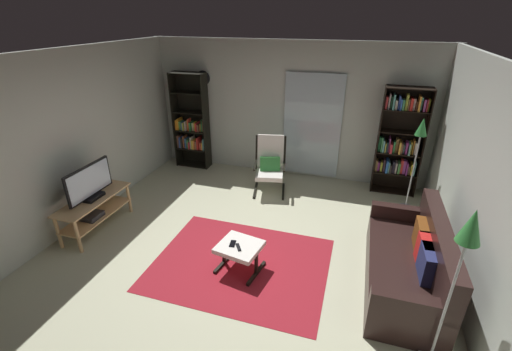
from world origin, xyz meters
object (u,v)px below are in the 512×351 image
(ottoman, at_px, (240,249))
(floor_lamp_by_shelf, at_px, (420,138))
(tv_remote, at_px, (238,247))
(television, at_px, (90,184))
(leather_sofa, at_px, (410,264))
(wall_clock, at_px, (203,78))
(bookshelf_near_tv, at_px, (192,126))
(bookshelf_near_sofa, at_px, (400,141))
(cell_phone, at_px, (233,244))
(tv_stand, at_px, (95,209))
(floor_lamp_by_sofa, at_px, (466,245))
(lounge_armchair, at_px, (270,163))

(ottoman, height_order, floor_lamp_by_shelf, floor_lamp_by_shelf)
(tv_remote, bearing_deg, television, 140.04)
(leather_sofa, relative_size, wall_clock, 6.56)
(bookshelf_near_tv, height_order, bookshelf_near_sofa, bookshelf_near_tv)
(television, xyz_separation_m, bookshelf_near_sofa, (4.36, 2.68, 0.21))
(cell_phone, xyz_separation_m, floor_lamp_by_shelf, (2.27, 2.34, 0.87))
(tv_remote, bearing_deg, tv_stand, 140.41)
(tv_stand, xyz_separation_m, bookshelf_near_sofa, (4.36, 2.69, 0.63))
(tv_stand, bearing_deg, wall_clock, 79.01)
(floor_lamp_by_sofa, bearing_deg, television, 168.64)
(tv_stand, xyz_separation_m, tv_remote, (2.40, -0.28, 0.04))
(ottoman, bearing_deg, wall_clock, 120.87)
(bookshelf_near_tv, xyz_separation_m, leather_sofa, (4.14, -2.60, -0.55))
(leather_sofa, xyz_separation_m, tv_remote, (-2.03, -0.38, 0.06))
(bookshelf_near_tv, bearing_deg, floor_lamp_by_shelf, -7.82)
(television, xyz_separation_m, cell_phone, (2.31, -0.24, -0.39))
(bookshelf_near_tv, bearing_deg, lounge_armchair, -18.75)
(bookshelf_near_sofa, bearing_deg, floor_lamp_by_shelf, -69.26)
(lounge_armchair, bearing_deg, floor_lamp_by_sofa, -50.93)
(tv_stand, xyz_separation_m, floor_lamp_by_shelf, (4.58, 2.11, 0.91))
(bookshelf_near_tv, xyz_separation_m, tv_remote, (2.12, -2.98, -0.48))
(floor_lamp_by_shelf, bearing_deg, bookshelf_near_sofa, 110.74)
(tv_stand, distance_m, ottoman, 2.41)
(tv_stand, bearing_deg, lounge_armchair, 43.47)
(tv_stand, relative_size, bookshelf_near_sofa, 0.64)
(tv_stand, height_order, bookshelf_near_tv, bookshelf_near_tv)
(lounge_armchair, height_order, floor_lamp_by_shelf, floor_lamp_by_shelf)
(cell_phone, bearing_deg, ottoman, -5.89)
(tv_remote, height_order, floor_lamp_by_shelf, floor_lamp_by_shelf)
(tv_stand, bearing_deg, floor_lamp_by_sofa, -11.17)
(television, height_order, floor_lamp_by_shelf, floor_lamp_by_shelf)
(bookshelf_near_sofa, relative_size, ottoman, 3.23)
(lounge_armchair, relative_size, ottoman, 1.72)
(bookshelf_near_tv, bearing_deg, leather_sofa, -32.06)
(cell_phone, height_order, wall_clock, wall_clock)
(leather_sofa, height_order, floor_lamp_by_sofa, floor_lamp_by_sofa)
(lounge_armchair, xyz_separation_m, tv_remote, (0.23, -2.34, -0.15))
(television, distance_m, cell_phone, 2.35)
(bookshelf_near_tv, distance_m, lounge_armchair, 2.02)
(floor_lamp_by_sofa, bearing_deg, tv_remote, 163.96)
(tv_stand, relative_size, floor_lamp_by_shelf, 0.78)
(television, xyz_separation_m, ottoman, (2.39, -0.24, -0.46))
(tv_stand, bearing_deg, ottoman, -5.28)
(tv_stand, distance_m, tv_remote, 2.42)
(cell_phone, bearing_deg, wall_clock, 110.55)
(bookshelf_near_tv, distance_m, wall_clock, 1.03)
(leather_sofa, height_order, cell_phone, leather_sofa)
(wall_clock, bearing_deg, bookshelf_near_tv, -149.21)
(lounge_armchair, bearing_deg, ottoman, -84.42)
(television, height_order, cell_phone, television)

